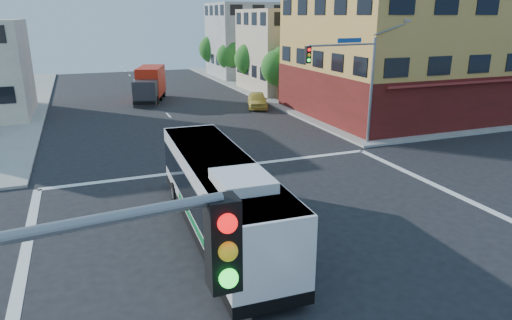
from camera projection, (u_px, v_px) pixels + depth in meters
name	position (u px, v px, depth m)	size (l,w,h in m)	color
ground	(291.00, 241.00, 17.59)	(120.00, 120.00, 0.00)	black
sidewalk_ne	(416.00, 80.00, 60.72)	(50.00, 50.00, 0.15)	gray
corner_building_ne	(411.00, 45.00, 39.12)	(18.10, 15.44, 14.00)	#C49146
building_east_near	(299.00, 50.00, 52.28)	(12.06, 10.06, 9.00)	#BAAB8E
building_east_far	(255.00, 40.00, 64.58)	(12.06, 10.06, 10.00)	#ABABA6
signal_mast_ne	(351.00, 71.00, 28.65)	(7.91, 1.13, 8.07)	gray
street_tree_a	(280.00, 65.00, 45.43)	(3.60, 3.60, 5.53)	#342313
street_tree_b	(252.00, 57.00, 52.49)	(3.80, 3.80, 5.79)	#342313
street_tree_c	(230.00, 54.00, 59.70)	(3.40, 3.40, 5.29)	#342313
street_tree_d	(213.00, 47.00, 66.68)	(4.00, 4.00, 6.03)	#342313
transit_bus	(220.00, 195.00, 17.64)	(2.88, 11.72, 3.45)	black
box_truck	(150.00, 85.00, 45.90)	(4.30, 7.76, 3.36)	#29292E
parked_car	(257.00, 100.00, 42.86)	(1.75, 4.36, 1.49)	#DDC04B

